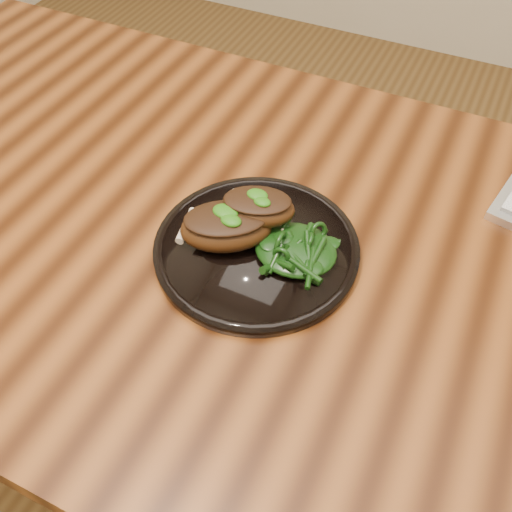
# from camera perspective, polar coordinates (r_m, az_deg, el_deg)

# --- Properties ---
(desk) EXTENTS (1.60, 0.80, 0.75)m
(desk) POSITION_cam_1_polar(r_m,az_deg,el_deg) (0.82, 1.22, -2.01)
(desk) COLOR black
(desk) RESTS_ON ground
(plate) EXTENTS (0.27, 0.27, 0.02)m
(plate) POSITION_cam_1_polar(r_m,az_deg,el_deg) (0.74, 0.05, 0.78)
(plate) COLOR black
(plate) RESTS_ON desk
(lamb_chop_front) EXTENTS (0.14, 0.12, 0.05)m
(lamb_chop_front) POSITION_cam_1_polar(r_m,az_deg,el_deg) (0.72, -3.07, 2.99)
(lamb_chop_front) COLOR #3D200B
(lamb_chop_front) RESTS_ON plate
(lamb_chop_back) EXTENTS (0.11, 0.09, 0.04)m
(lamb_chop_back) POSITION_cam_1_polar(r_m,az_deg,el_deg) (0.72, 0.09, 4.93)
(lamb_chop_back) COLOR #3D200B
(lamb_chop_back) RESTS_ON plate
(herb_smear) EXTENTS (0.09, 0.06, 0.01)m
(herb_smear) POSITION_cam_1_polar(r_m,az_deg,el_deg) (0.77, -0.36, 4.84)
(herb_smear) COLOR #134B08
(herb_smear) RESTS_ON plate
(greens_heap) EXTENTS (0.10, 0.10, 0.04)m
(greens_heap) POSITION_cam_1_polar(r_m,az_deg,el_deg) (0.71, 4.03, 1.01)
(greens_heap) COLOR black
(greens_heap) RESTS_ON plate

